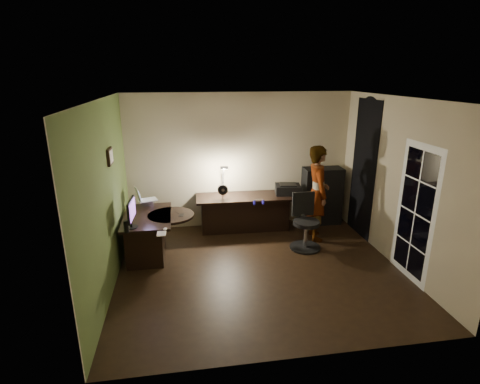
{
  "coord_description": "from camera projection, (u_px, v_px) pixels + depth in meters",
  "views": [
    {
      "loc": [
        -1.16,
        -5.28,
        3.04
      ],
      "look_at": [
        -0.15,
        1.05,
        1.0
      ],
      "focal_mm": 28.0,
      "sensor_mm": 36.0,
      "label": 1
    }
  ],
  "objects": [
    {
      "name": "headphones",
      "position": [
        259.0,
        202.0,
        6.93
      ],
      "size": [
        0.22,
        0.11,
        0.1
      ],
      "primitive_type": "cube",
      "rotation": [
        0.0,
        0.0,
        0.09
      ],
      "color": "navy",
      "rests_on": "desk_right"
    },
    {
      "name": "phone",
      "position": [
        182.0,
        215.0,
        6.35
      ],
      "size": [
        0.1,
        0.16,
        0.01
      ],
      "primitive_type": "cube",
      "rotation": [
        0.0,
        0.0,
        -0.18
      ],
      "color": "black",
      "rests_on": "desk_left"
    },
    {
      "name": "printer",
      "position": [
        288.0,
        189.0,
        7.49
      ],
      "size": [
        0.55,
        0.46,
        0.22
      ],
      "primitive_type": "cube",
      "rotation": [
        0.0,
        0.0,
        -0.17
      ],
      "color": "black",
      "rests_on": "desk_right"
    },
    {
      "name": "person",
      "position": [
        317.0,
        193.0,
        6.98
      ],
      "size": [
        0.48,
        0.68,
        1.8
      ],
      "primitive_type": "imported",
      "rotation": [
        0.0,
        0.0,
        1.49
      ],
      "color": "#D8A88C",
      "rests_on": "floor"
    },
    {
      "name": "wall_left",
      "position": [
        106.0,
        198.0,
        5.31
      ],
      "size": [
        0.01,
        4.0,
        2.7
      ],
      "primitive_type": "cube",
      "color": "tan",
      "rests_on": "floor"
    },
    {
      "name": "mouse",
      "position": [
        165.0,
        229.0,
        5.76
      ],
      "size": [
        0.09,
        0.1,
        0.03
      ],
      "primitive_type": "ellipsoid",
      "rotation": [
        0.0,
        0.0,
        -0.4
      ],
      "color": "silver",
      "rests_on": "desk_left"
    },
    {
      "name": "desk_left",
      "position": [
        149.0,
        236.0,
        6.43
      ],
      "size": [
        0.8,
        1.29,
        0.74
      ],
      "primitive_type": "cube",
      "rotation": [
        0.0,
        0.0,
        0.01
      ],
      "color": "black",
      "rests_on": "floor"
    },
    {
      "name": "desk_fan",
      "position": [
        223.0,
        192.0,
        7.16
      ],
      "size": [
        0.2,
        0.11,
        0.3
      ],
      "primitive_type": "cube",
      "rotation": [
        0.0,
        0.0,
        0.02
      ],
      "color": "black",
      "rests_on": "desk_right"
    },
    {
      "name": "desk_right",
      "position": [
        245.0,
        213.0,
        7.49
      ],
      "size": [
        1.95,
        0.73,
        0.72
      ],
      "primitive_type": "cube",
      "rotation": [
        0.0,
        0.0,
        -0.03
      ],
      "color": "black",
      "rests_on": "floor"
    },
    {
      "name": "monitor",
      "position": [
        131.0,
        218.0,
        5.8
      ],
      "size": [
        0.13,
        0.51,
        0.33
      ],
      "primitive_type": "cube",
      "rotation": [
        0.0,
        0.0,
        -0.06
      ],
      "color": "black",
      "rests_on": "desk_left"
    },
    {
      "name": "wall_back",
      "position": [
        240.0,
        161.0,
        7.54
      ],
      "size": [
        4.5,
        0.01,
        2.7
      ],
      "primitive_type": "cube",
      "color": "tan",
      "rests_on": "floor"
    },
    {
      "name": "notepad",
      "position": [
        161.0,
        234.0,
        5.62
      ],
      "size": [
        0.14,
        0.19,
        0.01
      ],
      "primitive_type": "cube",
      "rotation": [
        0.0,
        0.0,
        -0.02
      ],
      "color": "silver",
      "rests_on": "desk_left"
    },
    {
      "name": "desk_lamp",
      "position": [
        223.0,
        178.0,
        7.41
      ],
      "size": [
        0.16,
        0.31,
        0.67
      ],
      "primitive_type": "cube",
      "rotation": [
        0.0,
        0.0,
        -0.01
      ],
      "color": "black",
      "rests_on": "desk_right"
    },
    {
      "name": "floor",
      "position": [
        259.0,
        270.0,
        6.06
      ],
      "size": [
        4.5,
        4.0,
        0.01
      ],
      "primitive_type": "cube",
      "color": "black",
      "rests_on": "ground"
    },
    {
      "name": "office_chair",
      "position": [
        306.0,
        222.0,
        6.66
      ],
      "size": [
        0.57,
        0.57,
        1.0
      ],
      "primitive_type": "cube",
      "rotation": [
        0.0,
        0.0,
        0.01
      ],
      "color": "black",
      "rests_on": "floor"
    },
    {
      "name": "laptop",
      "position": [
        147.0,
        194.0,
        6.81
      ],
      "size": [
        0.43,
        0.41,
        0.24
      ],
      "primitive_type": "cube",
      "rotation": [
        0.0,
        0.0,
        0.3
      ],
      "color": "silver",
      "rests_on": "laptop_stand"
    },
    {
      "name": "laptop_stand",
      "position": [
        148.0,
        202.0,
        6.86
      ],
      "size": [
        0.24,
        0.2,
        0.09
      ],
      "primitive_type": "cube",
      "rotation": [
        0.0,
        0.0,
        -0.1
      ],
      "color": "silver",
      "rests_on": "desk_left"
    },
    {
      "name": "cabinet",
      "position": [
        322.0,
        196.0,
        7.8
      ],
      "size": [
        0.8,
        0.41,
        1.19
      ],
      "primitive_type": "cube",
      "rotation": [
        0.0,
        0.0,
        -0.02
      ],
      "color": "black",
      "rests_on": "floor"
    },
    {
      "name": "speaker",
      "position": [
        126.0,
        227.0,
        5.65
      ],
      "size": [
        0.1,
        0.1,
        0.19
      ],
      "primitive_type": "cylinder",
      "rotation": [
        0.0,
        0.0,
        0.35
      ],
      "color": "black",
      "rests_on": "desk_left"
    },
    {
      "name": "ceiling",
      "position": [
        262.0,
        98.0,
        5.24
      ],
      "size": [
        4.5,
        4.0,
        0.01
      ],
      "primitive_type": "cube",
      "color": "silver",
      "rests_on": "floor"
    },
    {
      "name": "pen",
      "position": [
        177.0,
        213.0,
        6.47
      ],
      "size": [
        0.07,
        0.11,
        0.01
      ],
      "primitive_type": "cube",
      "rotation": [
        0.0,
        0.0,
        0.53
      ],
      "color": "black",
      "rests_on": "desk_left"
    },
    {
      "name": "french_door",
      "position": [
        415.0,
        213.0,
        5.56
      ],
      "size": [
        0.02,
        0.92,
        2.1
      ],
      "primitive_type": "cube",
      "color": "white",
      "rests_on": "floor"
    },
    {
      "name": "framed_picture",
      "position": [
        110.0,
        157.0,
        5.59
      ],
      "size": [
        0.04,
        0.3,
        0.25
      ],
      "primitive_type": "cube",
      "color": "black",
      "rests_on": "wall_left"
    },
    {
      "name": "wall_front",
      "position": [
        302.0,
        249.0,
        3.77
      ],
      "size": [
        4.5,
        0.01,
        2.7
      ],
      "primitive_type": "cube",
      "color": "tan",
      "rests_on": "floor"
    },
    {
      "name": "arched_doorway",
      "position": [
        364.0,
        169.0,
        7.09
      ],
      "size": [
        0.01,
        0.9,
        2.6
      ],
      "primitive_type": "cube",
      "color": "black",
      "rests_on": "floor"
    },
    {
      "name": "wall_right",
      "position": [
        398.0,
        184.0,
        5.99
      ],
      "size": [
        0.01,
        4.0,
        2.7
      ],
      "primitive_type": "cube",
      "color": "tan",
      "rests_on": "floor"
    },
    {
      "name": "green_wall_overlay",
      "position": [
        107.0,
        198.0,
        5.32
      ],
      "size": [
        0.0,
        4.0,
        2.7
      ],
      "primitive_type": "cube",
      "color": "#4C612C",
      "rests_on": "floor"
    }
  ]
}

